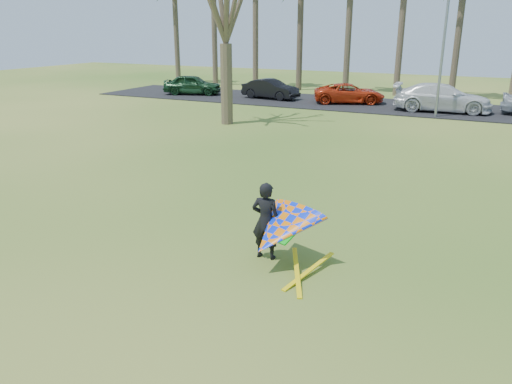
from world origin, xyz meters
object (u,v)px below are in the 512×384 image
at_px(car_3, 442,98).
at_px(kite_flyer, 278,229).
at_px(car_1, 271,89).
at_px(streetlight, 447,37).
at_px(car_2, 349,93).
at_px(car_0, 193,85).

relative_size(car_3, kite_flyer, 2.42).
relative_size(car_1, kite_flyer, 1.76).
bearing_deg(car_1, streetlight, -95.03).
bearing_deg(car_1, car_2, -79.00).
bearing_deg(car_3, car_1, 82.29).
height_order(streetlight, kite_flyer, streetlight).
relative_size(car_2, car_3, 0.82).
bearing_deg(streetlight, car_0, 172.73).
relative_size(car_2, kite_flyer, 1.98).
bearing_deg(car_3, car_2, 76.43).
xyz_separation_m(car_2, kite_flyer, (5.26, -24.47, 0.13)).
bearing_deg(streetlight, car_1, 167.12).
distance_m(streetlight, car_3, 4.13).
height_order(car_1, car_3, car_3).
distance_m(car_2, kite_flyer, 25.03).
distance_m(streetlight, car_1, 12.79).
height_order(car_2, car_3, car_3).
bearing_deg(car_0, streetlight, -115.08).
bearing_deg(car_0, kite_flyer, -161.62).
distance_m(car_0, car_2, 12.15).
height_order(car_2, kite_flyer, kite_flyer).
bearing_deg(car_2, streetlight, -137.27).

